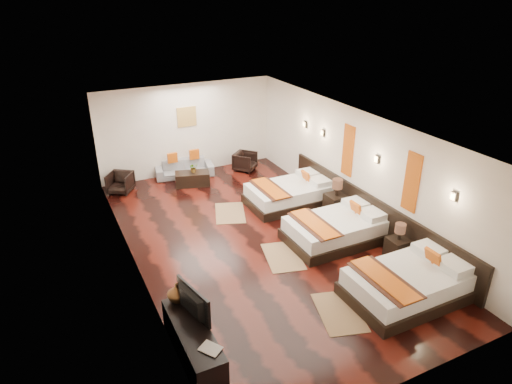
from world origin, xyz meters
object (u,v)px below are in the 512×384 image
nightstand_b (336,202)px  armchair_left (120,183)px  tv_console (193,342)px  coffee_table (192,179)px  bed_near (409,283)px  table_plant (193,168)px  armchair_right (245,161)px  nightstand_a (398,246)px  book (206,354)px  figurine (177,292)px  bed_mid (337,229)px  tv (188,304)px  sofa (184,168)px  bed_far (290,194)px

nightstand_b → armchair_left: 6.12m
tv_console → coffee_table: tv_console is taller
bed_near → table_plant: bearing=105.6°
armchair_right → coffee_table: (-1.91, -0.37, -0.10)m
nightstand_a → book: 5.14m
nightstand_a → armchair_left: (-4.74, 6.17, 0.00)m
nightstand_a → figurine: figurine is taller
bed_mid → nightstand_a: bearing=-58.5°
book → armchair_left: bearing=88.4°
tv → table_plant: bearing=-32.7°
bed_mid → coffee_table: 4.94m
bed_mid → armchair_right: bed_mid is taller
sofa → table_plant: table_plant is taller
armchair_left → coffee_table: (2.02, -0.43, -0.10)m
nightstand_b → figurine: bearing=-155.2°
bed_mid → tv_console: 4.64m
tv → book: 0.94m
nightstand_b → tv: 5.64m
nightstand_b → armchair_right: 3.90m
bed_mid → book: bearing=-148.3°
bed_mid → armchair_left: 6.36m
book → armchair_right: size_ratio=0.49×
tv_console → bed_mid: bearing=25.1°
tv_console → table_plant: size_ratio=6.36×
bed_near → bed_mid: (-0.00, 2.36, -0.01)m
armchair_right → table_plant: table_plant is taller
tv_console → bed_far: bearing=44.5°
nightstand_b → armchair_left: bearing=140.7°
armchair_left → table_plant: size_ratio=2.32×
book → figurine: (0.00, 1.39, 0.16)m
nightstand_b → bed_mid: bearing=-124.7°
bed_far → figurine: figurine is taller
bed_far → coffee_table: bed_far is taller
tv → armchair_right: size_ratio=1.43×
bed_mid → sofa: bearing=110.5°
bed_near → armchair_left: size_ratio=3.59×
nightstand_b → tv_console: bearing=-148.4°
bed_near → tv: size_ratio=2.51×
bed_mid → tv: 4.51m
tv → nightstand_b: bearing=-73.5°
nightstand_b → table_plant: 4.37m
figurine → table_plant: size_ratio=1.23×
tv → tv_console: bearing=156.9°
bed_near → armchair_left: 8.33m
book → tv_console: bearing=90.0°
bed_near → table_plant: 7.16m
sofa → nightstand_a: bearing=-57.1°
armchair_right → bed_mid: bearing=-130.8°
tv → sofa: tv is taller
bed_near → book: size_ratio=7.39×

